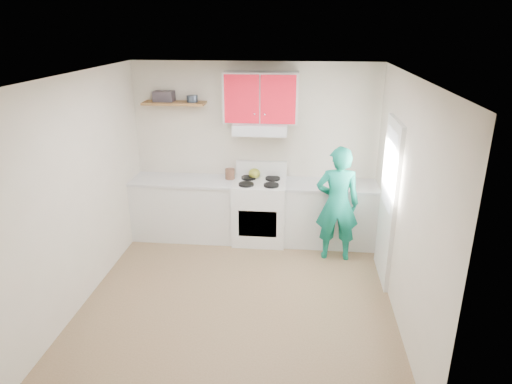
# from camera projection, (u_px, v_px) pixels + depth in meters

# --- Properties ---
(floor) EXTENTS (3.80, 3.80, 0.00)m
(floor) POSITION_uv_depth(u_px,v_px,m) (239.00, 297.00, 5.48)
(floor) COLOR brown
(floor) RESTS_ON ground
(ceiling) EXTENTS (3.60, 3.80, 0.04)m
(ceiling) POSITION_uv_depth(u_px,v_px,m) (236.00, 75.00, 4.57)
(ceiling) COLOR white
(ceiling) RESTS_ON floor
(back_wall) EXTENTS (3.60, 0.04, 2.60)m
(back_wall) POSITION_uv_depth(u_px,v_px,m) (255.00, 151.00, 6.80)
(back_wall) COLOR beige
(back_wall) RESTS_ON floor
(front_wall) EXTENTS (3.60, 0.04, 2.60)m
(front_wall) POSITION_uv_depth(u_px,v_px,m) (201.00, 290.00, 3.26)
(front_wall) COLOR beige
(front_wall) RESTS_ON floor
(left_wall) EXTENTS (0.04, 3.80, 2.60)m
(left_wall) POSITION_uv_depth(u_px,v_px,m) (82.00, 190.00, 5.20)
(left_wall) COLOR beige
(left_wall) RESTS_ON floor
(right_wall) EXTENTS (0.04, 3.80, 2.60)m
(right_wall) POSITION_uv_depth(u_px,v_px,m) (404.00, 202.00, 4.86)
(right_wall) COLOR beige
(right_wall) RESTS_ON floor
(door) EXTENTS (0.05, 0.85, 2.05)m
(door) POSITION_uv_depth(u_px,v_px,m) (388.00, 202.00, 5.61)
(door) COLOR white
(door) RESTS_ON floor
(door_glass) EXTENTS (0.01, 0.55, 0.95)m
(door_glass) POSITION_uv_depth(u_px,v_px,m) (389.00, 169.00, 5.46)
(door_glass) COLOR white
(door_glass) RESTS_ON door
(counter_left) EXTENTS (1.52, 0.60, 0.90)m
(counter_left) POSITION_uv_depth(u_px,v_px,m) (185.00, 208.00, 6.91)
(counter_left) COLOR silver
(counter_left) RESTS_ON floor
(counter_right) EXTENTS (1.32, 0.60, 0.90)m
(counter_right) POSITION_uv_depth(u_px,v_px,m) (330.00, 214.00, 6.71)
(counter_right) COLOR silver
(counter_right) RESTS_ON floor
(stove) EXTENTS (0.76, 0.65, 0.92)m
(stove) POSITION_uv_depth(u_px,v_px,m) (260.00, 211.00, 6.78)
(stove) COLOR white
(stove) RESTS_ON floor
(range_hood) EXTENTS (0.76, 0.44, 0.15)m
(range_hood) POSITION_uv_depth(u_px,v_px,m) (261.00, 128.00, 6.45)
(range_hood) COLOR silver
(range_hood) RESTS_ON back_wall
(upper_cabinets) EXTENTS (1.02, 0.33, 0.70)m
(upper_cabinets) POSITION_uv_depth(u_px,v_px,m) (261.00, 98.00, 6.35)
(upper_cabinets) COLOR red
(upper_cabinets) RESTS_ON back_wall
(shelf) EXTENTS (0.90, 0.30, 0.04)m
(shelf) POSITION_uv_depth(u_px,v_px,m) (174.00, 103.00, 6.52)
(shelf) COLOR brown
(shelf) RESTS_ON back_wall
(books) EXTENTS (0.29, 0.21, 0.15)m
(books) POSITION_uv_depth(u_px,v_px,m) (164.00, 96.00, 6.53)
(books) COLOR #3C343B
(books) RESTS_ON shelf
(tin) EXTENTS (0.20, 0.20, 0.10)m
(tin) POSITION_uv_depth(u_px,v_px,m) (192.00, 99.00, 6.47)
(tin) COLOR #333D4C
(tin) RESTS_ON shelf
(kettle) EXTENTS (0.21, 0.21, 0.15)m
(kettle) POSITION_uv_depth(u_px,v_px,m) (254.00, 173.00, 6.77)
(kettle) COLOR olive
(kettle) RESTS_ON stove
(crock) EXTENTS (0.18, 0.18, 0.17)m
(crock) POSITION_uv_depth(u_px,v_px,m) (230.00, 175.00, 6.75)
(crock) COLOR brown
(crock) RESTS_ON counter_left
(cutting_board) EXTENTS (0.32, 0.25, 0.02)m
(cutting_board) POSITION_uv_depth(u_px,v_px,m) (323.00, 185.00, 6.56)
(cutting_board) COLOR olive
(cutting_board) RESTS_ON counter_right
(silicone_mat) EXTENTS (0.37, 0.32, 0.01)m
(silicone_mat) POSITION_uv_depth(u_px,v_px,m) (348.00, 186.00, 6.53)
(silicone_mat) COLOR red
(silicone_mat) RESTS_ON counter_right
(person) EXTENTS (0.59, 0.39, 1.61)m
(person) POSITION_uv_depth(u_px,v_px,m) (337.00, 204.00, 6.14)
(person) COLOR #0D7C64
(person) RESTS_ON floor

